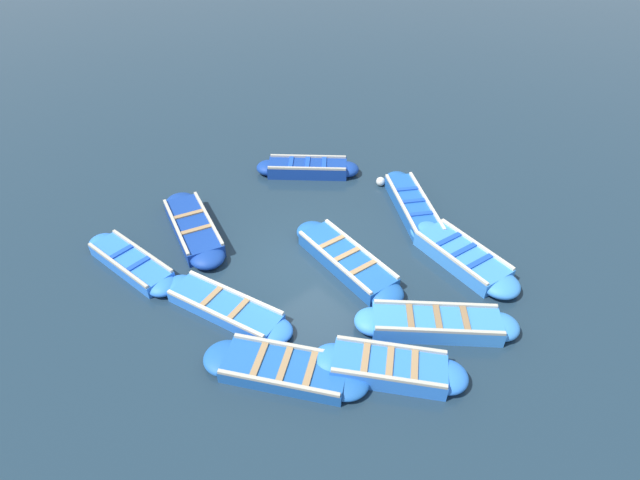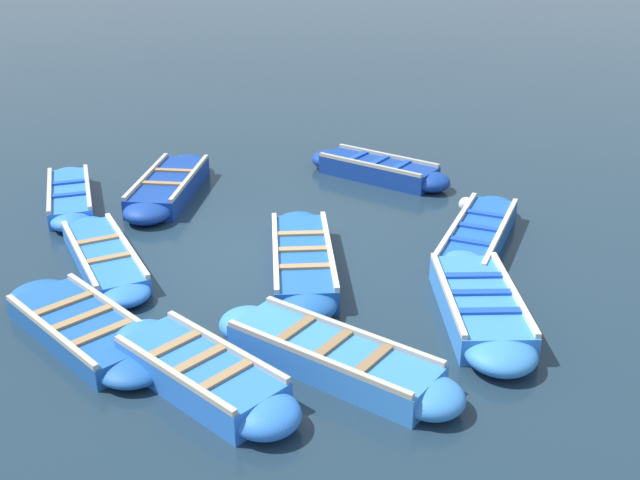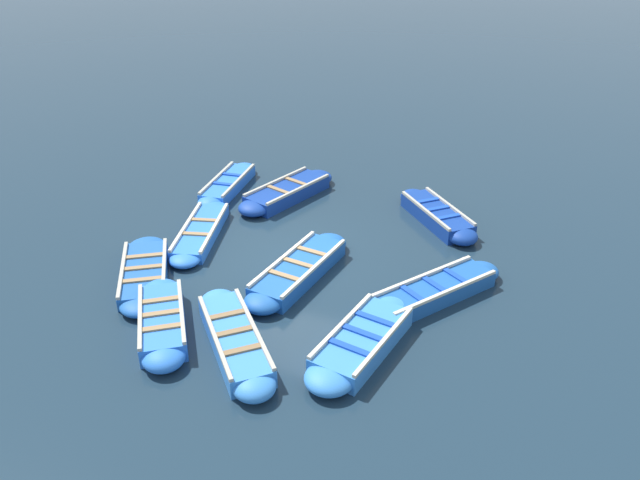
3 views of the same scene
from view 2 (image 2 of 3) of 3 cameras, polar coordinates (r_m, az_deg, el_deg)
name	(u,v)px [view 2 (image 2 of 3)]	position (r m, az deg, el deg)	size (l,w,h in m)	color
ground_plane	(263,256)	(12.76, -4.39, -1.24)	(120.00, 120.00, 0.00)	#1C303F
boat_far_corner	(302,260)	(12.15, -1.35, -1.55)	(1.20, 3.90, 0.44)	#1E59AD
boat_broadside	(200,374)	(9.48, -9.11, -10.03)	(2.63, 3.01, 0.47)	blue
boat_stern_in	(169,186)	(15.59, -11.43, 4.03)	(1.85, 3.79, 0.45)	navy
boat_mid_row	(378,170)	(16.27, 4.45, 5.35)	(2.96, 2.88, 0.46)	navy
boat_bow_out	(104,257)	(12.85, -16.14, -1.26)	(1.86, 3.65, 0.35)	blue
boat_outer_left	(333,357)	(9.67, 0.97, -8.94)	(3.17, 3.14, 0.46)	#3884E0
boat_alongside	(70,197)	(15.63, -18.52, 3.16)	(1.24, 3.40, 0.39)	blue
boat_near_quay	(477,237)	(13.27, 11.90, 0.21)	(2.68, 3.68, 0.43)	#1E59AD
boat_inner_gap	(479,305)	(11.05, 12.03, -4.89)	(1.38, 3.56, 0.46)	#3884E0
boat_tucked	(83,328)	(10.87, -17.59, -6.41)	(2.81, 3.40, 0.37)	#1E59AD
buoy_orange_near	(466,204)	(14.78, 11.06, 2.68)	(0.28, 0.28, 0.28)	silver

